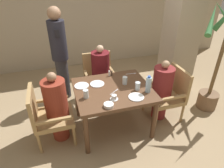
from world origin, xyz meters
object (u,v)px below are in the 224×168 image
at_px(chair_far_side, 99,76).
at_px(glass_tall_far, 125,80).
at_px(plate_main_left, 136,97).
at_px(plate_dessert_center, 97,84).
at_px(chair_left_side, 47,114).
at_px(potted_palm, 218,67).
at_px(plate_main_right, 82,86).
at_px(glass_tall_near, 86,94).
at_px(diner_in_right_chair, 162,90).
at_px(chair_right_side, 169,92).
at_px(glass_tall_mid, 138,86).
at_px(diner_in_far_chair, 101,74).
at_px(diner_in_left_chair, 57,107).
at_px(teacup_with_saucer, 114,97).
at_px(standing_host, 60,53).
at_px(water_bottle, 148,85).
at_px(bowl_small, 109,105).

distance_m(chair_far_side, glass_tall_far, 0.91).
xyz_separation_m(plate_main_left, plate_dessert_center, (-0.43, 0.50, 0.00)).
distance_m(chair_left_side, potted_palm, 2.81).
height_order(chair_left_side, plate_main_right, chair_left_side).
bearing_deg(plate_main_left, chair_left_side, 165.72).
relative_size(potted_palm, glass_tall_near, 16.09).
height_order(diner_in_right_chair, glass_tall_far, diner_in_right_chair).
distance_m(plate_main_left, glass_tall_far, 0.39).
bearing_deg(plate_main_right, chair_right_side, -8.22).
height_order(chair_left_side, glass_tall_mid, chair_left_side).
bearing_deg(diner_in_far_chair, chair_left_side, -142.14).
xyz_separation_m(diner_in_left_chair, plate_dessert_center, (0.64, 0.19, 0.16)).
xyz_separation_m(potted_palm, teacup_with_saucer, (-1.88, -0.24, -0.08)).
bearing_deg(standing_host, teacup_with_saucer, -66.54).
height_order(diner_in_right_chair, standing_host, standing_host).
height_order(chair_far_side, diner_in_far_chair, diner_in_far_chair).
height_order(chair_far_side, potted_palm, potted_palm).
bearing_deg(plate_dessert_center, chair_left_side, -166.47).
bearing_deg(water_bottle, diner_in_far_chair, 114.82).
xyz_separation_m(teacup_with_saucer, glass_tall_mid, (0.40, 0.13, 0.03)).
distance_m(chair_right_side, plate_dessert_center, 1.21).
xyz_separation_m(diner_in_far_chair, plate_main_left, (0.24, -1.07, 0.15)).
distance_m(standing_host, water_bottle, 1.74).
distance_m(diner_in_left_chair, diner_in_right_chair, 1.66).
bearing_deg(chair_far_side, water_bottle, -68.04).
xyz_separation_m(water_bottle, glass_tall_near, (-0.87, 0.11, -0.06)).
relative_size(diner_in_left_chair, chair_far_side, 1.27).
xyz_separation_m(chair_left_side, plate_dessert_center, (0.78, 0.19, 0.26)).
distance_m(chair_far_side, bowl_small, 1.34).
relative_size(diner_in_left_chair, plate_main_right, 5.15).
relative_size(teacup_with_saucer, water_bottle, 0.44).
height_order(plate_main_left, glass_tall_far, glass_tall_far).
bearing_deg(bowl_small, standing_host, 107.78).
bearing_deg(bowl_small, chair_far_side, 82.13).
distance_m(diner_in_far_chair, water_bottle, 1.11).
distance_m(diner_in_left_chair, plate_main_left, 1.12).
bearing_deg(plate_main_left, diner_in_left_chair, 163.89).
bearing_deg(water_bottle, teacup_with_saucer, -175.66).
bearing_deg(chair_right_side, potted_palm, -1.65).
relative_size(chair_left_side, plate_main_left, 4.05).
bearing_deg(teacup_with_saucer, chair_left_side, 163.80).
relative_size(plate_dessert_center, teacup_with_saucer, 1.91).
bearing_deg(glass_tall_mid, bowl_small, -152.82).
bearing_deg(bowl_small, plate_main_right, 112.83).
bearing_deg(chair_left_side, standing_host, 74.30).
relative_size(diner_in_far_chair, glass_tall_mid, 9.20).
bearing_deg(glass_tall_mid, chair_left_side, 174.21).
distance_m(chair_left_side, diner_in_far_chair, 1.24).
distance_m(chair_far_side, glass_tall_near, 1.14).
bearing_deg(diner_in_far_chair, plate_dessert_center, -108.84).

